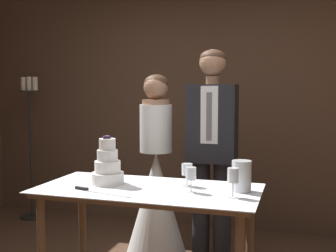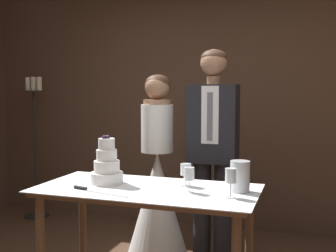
{
  "view_description": "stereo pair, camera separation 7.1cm",
  "coord_description": "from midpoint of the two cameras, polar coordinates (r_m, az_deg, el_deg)",
  "views": [
    {
      "loc": [
        0.89,
        -2.32,
        1.45
      ],
      "look_at": [
        -0.04,
        0.68,
        1.19
      ],
      "focal_mm": 45.0,
      "sensor_mm": 36.0,
      "label": 1
    },
    {
      "loc": [
        0.95,
        -2.3,
        1.45
      ],
      "look_at": [
        -0.04,
        0.68,
        1.19
      ],
      "focal_mm": 45.0,
      "sensor_mm": 36.0,
      "label": 2
    }
  ],
  "objects": [
    {
      "name": "candle_stand",
      "position": [
        5.05,
        -18.46,
        -2.29
      ],
      "size": [
        0.28,
        0.28,
        1.61
      ],
      "color": "black",
      "rests_on": "ground_plane"
    },
    {
      "name": "cake_knife",
      "position": [
        2.74,
        -11.07,
        -8.54
      ],
      "size": [
        0.43,
        0.12,
        0.02
      ],
      "rotation": [
        0.0,
        0.0,
        -0.24
      ],
      "color": "silver",
      "rests_on": "cake_table"
    },
    {
      "name": "wine_glass_near",
      "position": [
        2.55,
        8.0,
        -6.84
      ],
      "size": [
        0.07,
        0.07,
        0.18
      ],
      "color": "silver",
      "rests_on": "cake_table"
    },
    {
      "name": "wine_glass_far",
      "position": [
        2.82,
        1.88,
        -6.06
      ],
      "size": [
        0.07,
        0.07,
        0.15
      ],
      "color": "silver",
      "rests_on": "cake_table"
    },
    {
      "name": "wall_back",
      "position": [
        4.53,
        5.55,
        3.18
      ],
      "size": [
        5.59,
        0.12,
        2.66
      ],
      "primitive_type": "cube",
      "color": "#513828",
      "rests_on": "ground_plane"
    },
    {
      "name": "hurricane_candle",
      "position": [
        2.71,
        9.2,
        -6.8
      ],
      "size": [
        0.12,
        0.12,
        0.2
      ],
      "color": "silver",
      "rests_on": "cake_table"
    },
    {
      "name": "cake_table",
      "position": [
        2.82,
        -3.44,
        -10.43
      ],
      "size": [
        1.45,
        0.72,
        0.82
      ],
      "color": "brown",
      "rests_on": "ground_plane"
    },
    {
      "name": "wine_glass_middle",
      "position": [
        2.65,
        2.36,
        -6.65
      ],
      "size": [
        0.07,
        0.07,
        0.16
      ],
      "color": "silver",
      "rests_on": "cake_table"
    },
    {
      "name": "groom",
      "position": [
        3.53,
        5.41,
        -2.33
      ],
      "size": [
        0.4,
        0.25,
        1.79
      ],
      "color": "black",
      "rests_on": "ground_plane"
    },
    {
      "name": "tiered_cake",
      "position": [
        2.92,
        -8.88,
        -5.51
      ],
      "size": [
        0.22,
        0.22,
        0.33
      ],
      "color": "white",
      "rests_on": "cake_table"
    },
    {
      "name": "bride",
      "position": [
        3.74,
        -2.18,
        -8.59
      ],
      "size": [
        0.54,
        0.54,
        1.6
      ],
      "color": "white",
      "rests_on": "ground_plane"
    }
  ]
}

